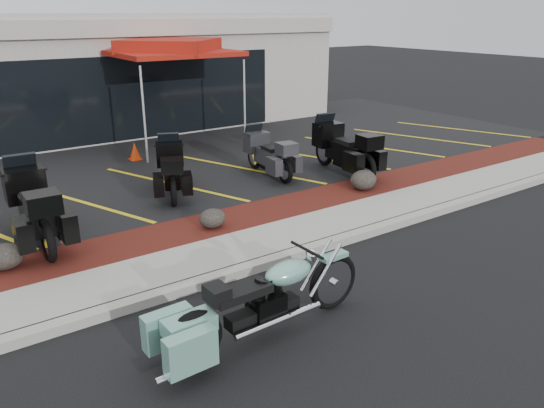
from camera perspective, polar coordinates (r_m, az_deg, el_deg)
ground at (r=8.63m, az=5.17°, el=-8.21°), size 90.00×90.00×0.00m
curb at (r=9.23m, az=1.61°, el=-5.65°), size 24.00×0.25×0.15m
sidewalk at (r=9.75m, az=-0.82°, el=-4.19°), size 24.00×1.20×0.15m
mulch_bed at (r=10.69m, az=-4.41°, el=-1.98°), size 24.00×1.20×0.16m
upper_lot at (r=15.37m, az=-14.70°, el=4.28°), size 26.00×9.60×0.15m
dealership_building at (r=20.96m, az=-21.40°, el=13.04°), size 18.00×8.16×4.00m
boulder_left at (r=9.55m, az=-26.82°, el=-5.08°), size 0.60×0.50×0.42m
boulder_mid at (r=10.20m, az=-6.44°, el=-1.53°), size 0.52×0.44×0.37m
boulder_right at (r=12.48m, az=9.81°, el=2.57°), size 0.65×0.54×0.46m
hero_cruiser at (r=7.64m, az=6.60°, el=-7.49°), size 3.21×0.91×1.12m
touring_black_front at (r=11.05m, az=-25.06°, el=1.28°), size 1.02×2.53×1.46m
touring_black_mid at (r=12.85m, az=-10.95°, el=4.81°), size 1.58×2.32×1.26m
touring_grey at (r=13.93m, az=-1.92°, el=6.22°), size 0.92×2.12×1.21m
touring_black_rear at (r=14.27m, az=5.69°, el=6.92°), size 1.18×2.53×1.42m
traffic_cone at (r=15.37m, az=-14.54°, el=5.51°), size 0.36×0.36×0.48m
popup_canopy at (r=16.62m, az=-10.91°, el=16.06°), size 3.70×3.70×3.16m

